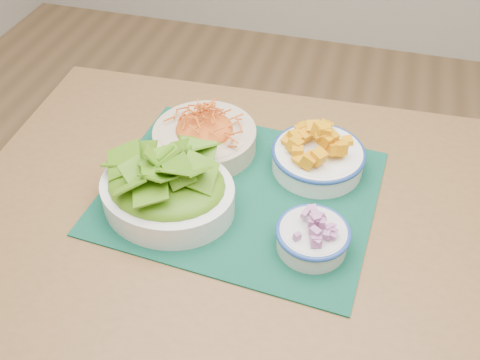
# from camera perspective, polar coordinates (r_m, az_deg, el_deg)

# --- Properties ---
(ground) EXTENTS (4.00, 4.00, 0.00)m
(ground) POSITION_cam_1_polar(r_m,az_deg,el_deg) (1.73, -4.02, -17.09)
(ground) COLOR #AA7F52
(ground) RESTS_ON ground
(table) EXTENTS (1.27, 0.88, 0.75)m
(table) POSITION_cam_1_polar(r_m,az_deg,el_deg) (1.11, 3.32, -7.02)
(table) COLOR brown
(table) RESTS_ON ground
(placemat) EXTENTS (0.55, 0.46, 0.00)m
(placemat) POSITION_cam_1_polar(r_m,az_deg,el_deg) (1.07, 0.00, -1.25)
(placemat) COLOR #063124
(placemat) RESTS_ON table
(carrot_bowl) EXTENTS (0.28, 0.28, 0.09)m
(carrot_bowl) POSITION_cam_1_polar(r_m,az_deg,el_deg) (1.15, -3.80, 4.98)
(carrot_bowl) COLOR beige
(carrot_bowl) RESTS_ON placemat
(squash_bowl) EXTENTS (0.21, 0.21, 0.09)m
(squash_bowl) POSITION_cam_1_polar(r_m,az_deg,el_deg) (1.11, 8.38, 2.92)
(squash_bowl) COLOR white
(squash_bowl) RESTS_ON placemat
(lettuce_bowl) EXTENTS (0.29, 0.25, 0.11)m
(lettuce_bowl) POSITION_cam_1_polar(r_m,az_deg,el_deg) (1.02, -7.81, -0.63)
(lettuce_bowl) COLOR white
(lettuce_bowl) RESTS_ON placemat
(onion_bowl) EXTENTS (0.14, 0.14, 0.07)m
(onion_bowl) POSITION_cam_1_polar(r_m,az_deg,el_deg) (0.96, 7.78, -5.78)
(onion_bowl) COLOR silver
(onion_bowl) RESTS_ON placemat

